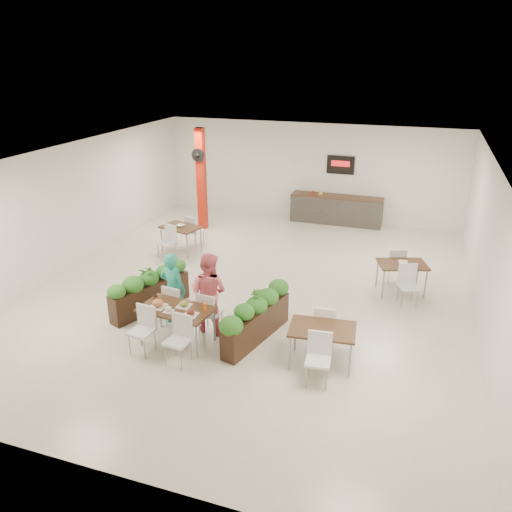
{
  "coord_description": "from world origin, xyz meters",
  "views": [
    {
      "loc": [
        3.53,
        -10.25,
        5.32
      ],
      "look_at": [
        0.25,
        -0.5,
        1.1
      ],
      "focal_mm": 35.0,
      "sensor_mm": 36.0,
      "label": 1
    }
  ],
  "objects": [
    {
      "name": "diner_man",
      "position": [
        -1.03,
        -2.04,
        0.8
      ],
      "size": [
        0.62,
        0.44,
        1.59
      ],
      "primitive_type": "imported",
      "rotation": [
        0.0,
        0.0,
        3.03
      ],
      "color": "teal",
      "rests_on": "ground"
    },
    {
      "name": "main_table",
      "position": [
        -0.64,
        -2.69,
        0.64
      ],
      "size": [
        1.48,
        1.74,
        0.92
      ],
      "rotation": [
        0.0,
        0.0,
        -0.11
      ],
      "color": "#321B10",
      "rests_on": "ground"
    },
    {
      "name": "planter_right",
      "position": [
        0.8,
        -2.11,
        0.51
      ],
      "size": [
        0.82,
        2.03,
        1.09
      ],
      "rotation": [
        0.0,
        0.0,
        1.32
      ],
      "color": "black",
      "rests_on": "ground"
    },
    {
      "name": "side_table_c",
      "position": [
        2.19,
        -2.53,
        0.62
      ],
      "size": [
        1.25,
        1.65,
        0.92
      ],
      "rotation": [
        0.0,
        0.0,
        0.1
      ],
      "color": "#321B10",
      "rests_on": "ground"
    },
    {
      "name": "planter_left",
      "position": [
        -1.81,
        -1.68,
        0.52
      ],
      "size": [
        1.06,
        1.93,
        1.08
      ],
      "rotation": [
        0.0,
        0.0,
        1.17
      ],
      "color": "black",
      "rests_on": "ground"
    },
    {
      "name": "diner_woman",
      "position": [
        -0.23,
        -2.04,
        0.84
      ],
      "size": [
        0.89,
        0.73,
        1.69
      ],
      "primitive_type": "imported",
      "rotation": [
        0.0,
        0.0,
        3.03
      ],
      "color": "#F96E7D",
      "rests_on": "ground"
    },
    {
      "name": "side_table_a",
      "position": [
        -2.74,
        1.71,
        0.62
      ],
      "size": [
        1.23,
        1.67,
        0.92
      ],
      "rotation": [
        0.0,
        0.0,
        -0.27
      ],
      "color": "#321B10",
      "rests_on": "ground"
    },
    {
      "name": "service_counter",
      "position": [
        1.0,
        5.65,
        0.49
      ],
      "size": [
        3.0,
        0.64,
        2.2
      ],
      "color": "#312E2C",
      "rests_on": "ground"
    },
    {
      "name": "room_shell",
      "position": [
        0.0,
        0.0,
        2.01
      ],
      "size": [
        10.1,
        12.1,
        3.22
      ],
      "color": "white",
      "rests_on": "ground"
    },
    {
      "name": "ground",
      "position": [
        0.0,
        0.0,
        0.0
      ],
      "size": [
        12.0,
        12.0,
        0.0
      ],
      "primitive_type": "plane",
      "color": "beige",
      "rests_on": "ground"
    },
    {
      "name": "side_table_b",
      "position": [
        3.37,
        0.96,
        0.62
      ],
      "size": [
        1.28,
        1.67,
        0.92
      ],
      "rotation": [
        0.0,
        0.0,
        0.33
      ],
      "color": "#321B10",
      "rests_on": "ground"
    },
    {
      "name": "red_column",
      "position": [
        -3.0,
        3.79,
        1.64
      ],
      "size": [
        0.4,
        0.41,
        3.2
      ],
      "color": "#A91C0B",
      "rests_on": "ground"
    }
  ]
}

